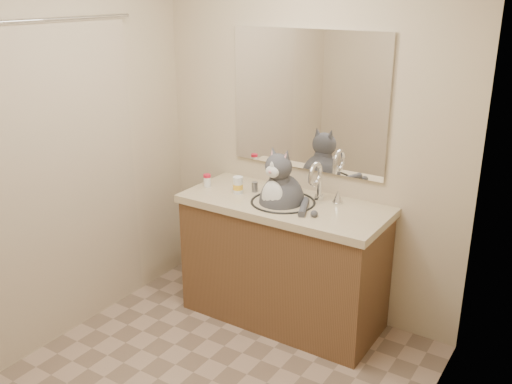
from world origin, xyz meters
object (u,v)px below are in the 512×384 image
Objects in this scene: pill_bottle_orange at (238,185)px; grey_canister at (255,187)px; cat at (281,199)px; pill_bottle_redcap at (207,180)px.

grey_canister is (0.08, 0.09, -0.02)m from pill_bottle_orange.
grey_canister is at bearing 165.70° from cat.
pill_bottle_redcap is at bearing -175.73° from cat.
pill_bottle_redcap is 1.31× the size of grey_canister.
pill_bottle_redcap is at bearing -179.19° from pill_bottle_orange.
grey_canister is (-0.25, 0.08, 0.01)m from cat.
pill_bottle_redcap is 0.25m from pill_bottle_orange.
pill_bottle_redcap reaches higher than grey_canister.
cat is at bearing 1.14° from pill_bottle_orange.
grey_canister is at bearing 15.11° from pill_bottle_redcap.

